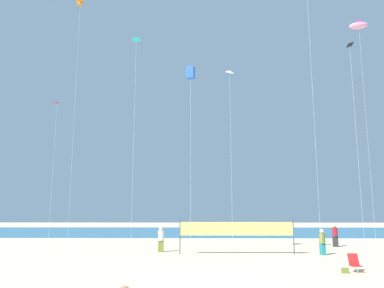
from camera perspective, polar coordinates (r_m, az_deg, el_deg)
name	(u,v)px	position (r m, az deg, el deg)	size (l,w,h in m)	color
ground_plane	(202,283)	(17.09, 1.48, -20.53)	(120.00, 120.00, 0.00)	beige
ocean_band	(198,232)	(49.59, 0.96, -13.29)	(120.00, 20.00, 0.01)	teal
beachgoer_maroon_shirt	(335,234)	(33.38, 21.07, -12.81)	(0.42, 0.42, 1.85)	#2D2D33
beachgoer_white_shirt	(161,238)	(27.92, -4.79, -14.21)	(0.41, 0.41, 1.81)	olive
beachgoer_olive_shirt	(322,241)	(27.59, 19.34, -13.87)	(0.39, 0.39, 1.73)	#19727A
folding_beach_chair	(355,262)	(21.34, 23.65, -16.29)	(0.52, 0.65, 0.89)	red
volleyball_net	(236,230)	(26.58, 6.84, -12.97)	(7.91, 0.09, 2.40)	#4C4C51
beach_handbag	(345,271)	(20.79, 22.39, -17.50)	(0.33, 0.17, 0.26)	olive
kite_red_diamond	(57,112)	(37.29, -20.04, 4.65)	(0.50, 0.50, 13.09)	silver
kite_cyan_diamond	(136,45)	(28.85, -8.56, 14.74)	(0.68, 0.69, 15.69)	silver
kite_orange_tube	(80,1)	(37.17, -16.73, 20.31)	(1.10, 1.59, 21.87)	silver
kite_blue_box	(191,73)	(26.94, -0.22, 10.76)	(0.62, 0.62, 13.07)	silver
kite_black_diamond	(350,53)	(28.30, 23.04, 12.74)	(0.63, 0.63, 14.38)	silver
kite_pink_inflatable	(359,26)	(35.97, 24.18, 16.16)	(1.92, 0.88, 18.87)	silver
kite_white_diamond	(230,75)	(26.40, 5.83, 10.55)	(0.84, 0.85, 12.68)	silver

